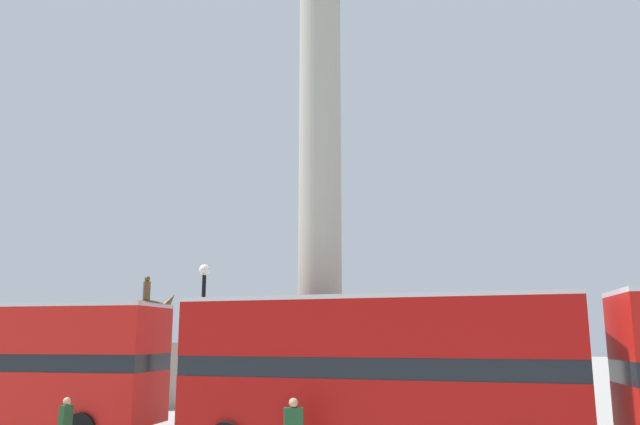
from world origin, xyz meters
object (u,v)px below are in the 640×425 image
Objects in this scene: bus_a at (6,363)px; equestrian_statue at (143,369)px; street_lamp at (202,342)px; bus_c at (375,368)px; monument_column at (320,184)px; pedestrian_by_plinth at (65,425)px.

equestrian_statue is (-0.59, 9.36, -0.63)m from bus_a.
street_lamp is (6.82, -7.29, 1.31)m from equestrian_statue.
equestrian_statue is at bearing 145.47° from bus_c.
monument_column is at bearing 125.79° from bus_c.
street_lamp reaches higher than bus_a.
equestrian_statue reaches higher than street_lamp.
street_lamp is 5.39m from pedestrian_by_plinth.
bus_a reaches higher than pedestrian_by_plinth.
bus_c reaches higher than pedestrian_by_plinth.
equestrian_statue is at bearing 133.12° from street_lamp.
bus_a is (-9.99, -3.68, -6.38)m from monument_column.
monument_column is 16.80× the size of pedestrian_by_plinth.
monument_column is 2.46× the size of bus_c.
pedestrian_by_plinth is at bearing -33.95° from bus_a.
monument_column is 4.66× the size of street_lamp.
monument_column reaches higher than bus_c.
monument_column is at bearing -60.12° from equestrian_statue.
street_lamp is at bearing -156.87° from monument_column.
bus_c is 6.83× the size of pedestrian_by_plinth.
pedestrian_by_plinth is (-1.69, -4.62, -2.19)m from street_lamp.
street_lamp is (6.23, 2.08, 0.68)m from bus_a.
pedestrian_by_plinth is at bearing -110.11° from street_lamp.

